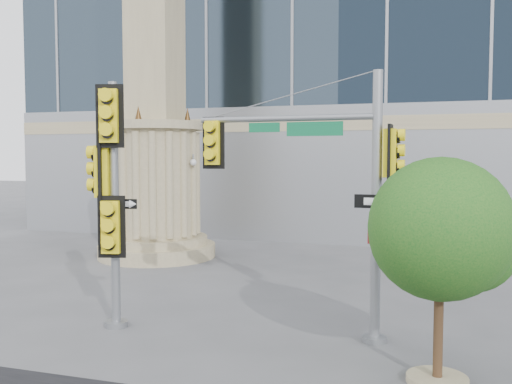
% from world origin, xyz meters
% --- Properties ---
extents(ground, '(120.00, 120.00, 0.00)m').
position_xyz_m(ground, '(0.00, 0.00, 0.00)').
color(ground, '#545456').
rests_on(ground, ground).
extents(monument, '(4.40, 4.40, 16.60)m').
position_xyz_m(monument, '(-6.00, 9.00, 5.52)').
color(monument, tan).
rests_on(monument, ground).
extents(main_signal_pole, '(4.33, 0.54, 5.58)m').
position_xyz_m(main_signal_pole, '(1.91, 1.53, 3.46)').
color(main_signal_pole, slate).
rests_on(main_signal_pole, ground).
extents(secondary_signal_pole, '(1.01, 0.73, 5.47)m').
position_xyz_m(secondary_signal_pole, '(-2.77, 0.65, 3.21)').
color(secondary_signal_pole, slate).
rests_on(secondary_signal_pole, ground).
extents(street_tree, '(2.46, 2.41, 3.84)m').
position_xyz_m(street_tree, '(4.20, -0.34, 2.53)').
color(street_tree, tan).
rests_on(street_tree, ground).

